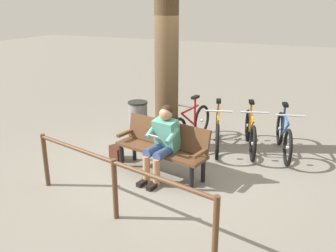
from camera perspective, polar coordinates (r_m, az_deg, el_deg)
name	(u,v)px	position (r m, az deg, el deg)	size (l,w,h in m)	color
ground_plane	(167,169)	(6.32, -0.19, -6.76)	(40.00, 40.00, 0.00)	slate
bench	(163,144)	(6.03, -0.74, -2.83)	(1.66, 0.79, 0.87)	#51331E
person_reading	(163,139)	(5.79, -0.83, -2.10)	(0.54, 0.81, 1.20)	#4C8C7A
handbag	(116,153)	(6.73, -8.04, -4.19)	(0.30, 0.14, 0.24)	#3F1E14
tree_trunk	(166,53)	(6.76, -0.24, 11.33)	(0.44, 0.44, 3.70)	#4C3823
litter_bin	(138,122)	(7.36, -4.65, 0.57)	(0.39, 0.39, 0.86)	slate
bicycle_orange	(284,136)	(7.15, 17.57, -1.46)	(0.60, 1.63, 0.94)	black
bicycle_blue	(250,132)	(7.17, 12.70, -0.97)	(0.64, 1.62, 0.94)	black
bicycle_red	(217,131)	(7.13, 7.69, -0.78)	(0.63, 1.62, 0.94)	black
bicycle_purple	(190,126)	(7.38, 3.51, 0.05)	(0.48, 1.68, 0.94)	black
railing_fence	(114,178)	(4.79, -8.34, -7.98)	(3.00, 0.74, 0.85)	#51331E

